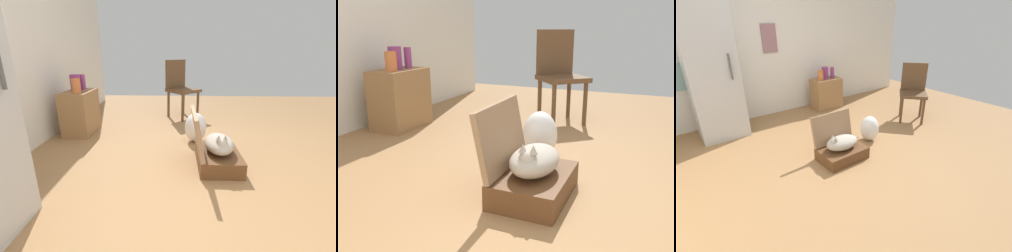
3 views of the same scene
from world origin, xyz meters
TOP-DOWN VIEW (x-y plane):
  - ground_plane at (0.00, 0.00)m, footprint 7.68×7.68m
  - suitcase_base at (0.01, 0.07)m, footprint 0.59×0.41m
  - suitcase_lid at (0.01, 0.29)m, footprint 0.59×0.12m
  - cat at (-0.00, 0.07)m, footprint 0.52×0.28m
  - plastic_bag_white at (0.65, 0.25)m, footprint 0.28×0.27m
  - side_table at (0.95, 1.85)m, footprint 0.57×0.36m
  - vase_tall at (0.80, 1.80)m, footprint 0.11×0.11m
  - vase_short at (1.09, 1.83)m, footprint 0.08×0.08m
  - vase_round at (0.95, 1.87)m, footprint 0.13×0.13m
  - chair at (1.85, 0.43)m, footprint 0.64×0.64m

SIDE VIEW (x-z plane):
  - ground_plane at x=0.00m, z-range 0.00..0.00m
  - suitcase_base at x=0.01m, z-range 0.00..0.16m
  - plastic_bag_white at x=0.65m, z-range 0.00..0.38m
  - cat at x=0.00m, z-range 0.13..0.35m
  - side_table at x=0.95m, z-range 0.00..0.60m
  - suitcase_lid at x=0.01m, z-range 0.16..0.57m
  - chair at x=1.85m, z-range 0.05..1.03m
  - vase_tall at x=0.80m, z-range 0.60..0.78m
  - vase_short at x=1.09m, z-range 0.60..0.81m
  - vase_round at x=0.95m, z-range 0.60..0.82m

